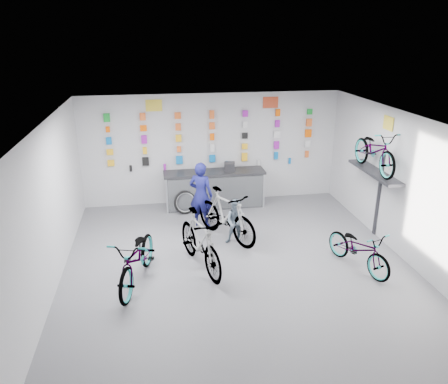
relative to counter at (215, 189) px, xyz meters
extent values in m
plane|color=#57575D|center=(0.00, -3.54, -0.49)|extent=(8.00, 8.00, 0.00)
plane|color=white|center=(0.00, -3.54, 2.51)|extent=(8.00, 8.00, 0.00)
plane|color=silver|center=(0.00, 0.46, 1.01)|extent=(7.00, 0.00, 7.00)
plane|color=silver|center=(0.00, -7.54, 1.01)|extent=(7.00, 0.00, 7.00)
plane|color=silver|center=(-3.50, -3.54, 1.01)|extent=(0.00, 8.00, 8.00)
plane|color=silver|center=(3.50, -3.54, 1.01)|extent=(0.00, 8.00, 8.00)
cube|color=black|center=(0.00, 0.01, -0.04)|extent=(2.60, 0.60, 0.90)
cube|color=silver|center=(0.00, -0.29, -0.01)|extent=(2.60, 0.02, 0.90)
cube|color=silver|center=(-1.30, -0.29, -0.01)|extent=(0.04, 0.04, 0.96)
cube|color=silver|center=(1.30, -0.29, -0.01)|extent=(0.04, 0.04, 0.96)
cube|color=black|center=(0.00, 0.01, 0.48)|extent=(2.70, 0.66, 0.06)
cube|color=#EFAD1A|center=(-2.70, 0.39, 0.76)|extent=(0.17, 0.06, 0.16)
cube|color=black|center=(-1.80, 0.39, 0.76)|extent=(0.18, 0.06, 0.22)
cube|color=#0866B8|center=(-0.90, 0.39, 0.76)|extent=(0.18, 0.06, 0.22)
cube|color=#0866B8|center=(0.00, 0.39, 0.76)|extent=(0.16, 0.06, 0.20)
cube|color=#EFAD1A|center=(0.90, 0.39, 0.76)|extent=(0.16, 0.06, 0.23)
cube|color=#0866B8|center=(1.80, 0.39, 0.76)|extent=(0.10, 0.06, 0.21)
cube|color=orange|center=(2.70, 0.39, 0.76)|extent=(0.10, 0.06, 0.18)
cube|color=#EFAD1A|center=(-2.70, 0.39, 1.06)|extent=(0.17, 0.06, 0.15)
cube|color=#EFAD1A|center=(-1.80, 0.39, 1.06)|extent=(0.11, 0.06, 0.18)
cube|color=orange|center=(-0.90, 0.39, 1.06)|extent=(0.11, 0.06, 0.15)
cube|color=silver|center=(0.00, 0.39, 1.06)|extent=(0.11, 0.06, 0.23)
cube|color=#EFAD1A|center=(0.90, 0.39, 1.06)|extent=(0.15, 0.06, 0.15)
cube|color=purple|center=(1.80, 0.39, 1.06)|extent=(0.14, 0.06, 0.21)
cube|color=silver|center=(2.70, 0.39, 1.06)|extent=(0.16, 0.06, 0.18)
cube|color=#0866B8|center=(-2.70, 0.39, 1.36)|extent=(0.14, 0.06, 0.19)
cube|color=purple|center=(-1.80, 0.39, 1.36)|extent=(0.14, 0.06, 0.21)
cube|color=#EFAD1A|center=(-0.90, 0.39, 1.36)|extent=(0.15, 0.06, 0.18)
cube|color=#FF5B03|center=(0.00, 0.39, 1.36)|extent=(0.11, 0.06, 0.18)
cube|color=black|center=(0.90, 0.39, 1.36)|extent=(0.15, 0.06, 0.16)
cube|color=silver|center=(1.80, 0.39, 1.36)|extent=(0.18, 0.06, 0.19)
cube|color=#FF5B03|center=(2.70, 0.39, 1.36)|extent=(0.17, 0.06, 0.21)
cube|color=#FF5B03|center=(-2.70, 0.39, 1.66)|extent=(0.10, 0.06, 0.15)
cube|color=#FF5B03|center=(-1.80, 0.39, 1.66)|extent=(0.17, 0.06, 0.15)
cube|color=orange|center=(-0.90, 0.39, 1.66)|extent=(0.14, 0.06, 0.18)
cube|color=orange|center=(0.00, 0.39, 1.66)|extent=(0.15, 0.06, 0.18)
cube|color=silver|center=(0.90, 0.39, 1.66)|extent=(0.12, 0.06, 0.18)
cube|color=purple|center=(1.80, 0.39, 1.66)|extent=(0.12, 0.06, 0.19)
cube|color=orange|center=(2.70, 0.39, 1.66)|extent=(0.15, 0.06, 0.21)
cube|color=#128D29|center=(-2.70, 0.39, 1.96)|extent=(0.16, 0.06, 0.21)
cube|color=orange|center=(-1.80, 0.39, 1.96)|extent=(0.15, 0.06, 0.19)
cube|color=orange|center=(-0.90, 0.39, 1.96)|extent=(0.16, 0.06, 0.17)
cube|color=orange|center=(0.00, 0.39, 1.96)|extent=(0.12, 0.06, 0.22)
cube|color=purple|center=(0.90, 0.39, 1.96)|extent=(0.14, 0.06, 0.17)
cube|color=#FF5B03|center=(1.80, 0.39, 1.96)|extent=(0.12, 0.06, 0.19)
cube|color=#128D29|center=(2.70, 0.39, 1.96)|extent=(0.14, 0.06, 0.15)
cylinder|color=black|center=(-2.20, 0.37, 0.59)|extent=(0.07, 0.07, 0.16)
cylinder|color=purple|center=(-1.30, 0.37, 0.59)|extent=(0.07, 0.07, 0.16)
cylinder|color=#0866B8|center=(0.40, 0.37, 0.59)|extent=(0.07, 0.07, 0.16)
cylinder|color=silver|center=(1.30, 0.37, 0.59)|extent=(0.07, 0.07, 0.16)
cylinder|color=#0866B8|center=(2.20, 0.37, 0.59)|extent=(0.07, 0.07, 0.16)
cube|color=#333338|center=(3.30, -2.34, 1.06)|extent=(0.38, 1.90, 0.06)
cube|color=#333338|center=(3.48, -2.34, 0.51)|extent=(0.04, 0.10, 2.00)
cube|color=gold|center=(-1.50, 0.44, 2.23)|extent=(0.42, 0.02, 0.30)
cube|color=#C24424|center=(1.60, 0.44, 2.23)|extent=(0.42, 0.02, 0.30)
cube|color=gold|center=(3.48, -2.34, 2.16)|extent=(0.02, 0.40, 0.30)
imported|color=gray|center=(-1.98, -3.60, 0.04)|extent=(1.21, 2.12, 1.05)
imported|color=gray|center=(-0.76, -3.24, 0.11)|extent=(1.11, 2.06, 1.19)
imported|color=gray|center=(2.38, -3.75, -0.05)|extent=(1.10, 1.76, 0.87)
imported|color=gray|center=(-0.03, -2.02, 0.11)|extent=(1.50, 1.97, 1.18)
imported|color=gray|center=(3.25, -2.34, 1.57)|extent=(0.63, 1.80, 0.95)
imported|color=#131455|center=(-0.50, -1.22, 0.33)|extent=(0.71, 0.63, 1.63)
imported|color=slate|center=(0.17, -2.28, 0.04)|extent=(0.60, 0.52, 1.05)
torus|color=black|center=(-0.83, -0.37, -0.18)|extent=(0.66, 0.37, 0.63)
torus|color=silver|center=(-0.83, -0.37, -0.18)|extent=(0.53, 0.27, 0.51)
cube|color=black|center=(0.41, 0.01, 0.62)|extent=(0.33, 0.35, 0.22)
camera|label=1|loc=(-1.56, -11.00, 4.05)|focal=35.00mm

